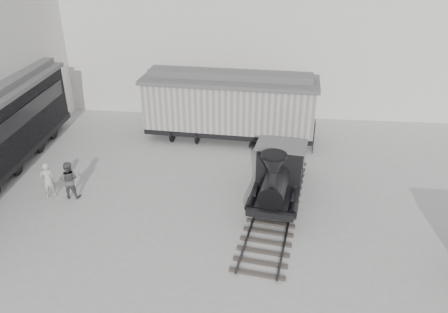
# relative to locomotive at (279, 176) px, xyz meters

# --- Properties ---
(ground) EXTENTS (90.00, 90.00, 0.00)m
(ground) POSITION_rel_locomotive_xyz_m (-2.10, -4.14, -1.16)
(ground) COLOR #9E9E9B
(north_wall) EXTENTS (34.00, 2.51, 11.00)m
(north_wall) POSITION_rel_locomotive_xyz_m (-2.10, 10.84, 4.40)
(north_wall) COLOR silver
(north_wall) RESTS_ON ground
(locomotive) EXTENTS (3.20, 9.04, 3.13)m
(locomotive) POSITION_rel_locomotive_xyz_m (0.00, 0.00, 0.00)
(locomotive) COLOR #352F2A
(locomotive) RESTS_ON ground
(boxcar) EXTENTS (9.57, 3.57, 3.85)m
(boxcar) POSITION_rel_locomotive_xyz_m (-2.64, 6.17, 0.86)
(boxcar) COLOR black
(boxcar) RESTS_ON ground
(visitor_a) EXTENTS (0.72, 0.63, 1.65)m
(visitor_a) POSITION_rel_locomotive_xyz_m (-9.87, -0.76, -0.33)
(visitor_a) COLOR beige
(visitor_a) RESTS_ON ground
(visitor_b) EXTENTS (0.86, 0.69, 1.70)m
(visitor_b) POSITION_rel_locomotive_xyz_m (-8.95, -0.69, -0.31)
(visitor_b) COLOR #4E4E4E
(visitor_b) RESTS_ON ground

